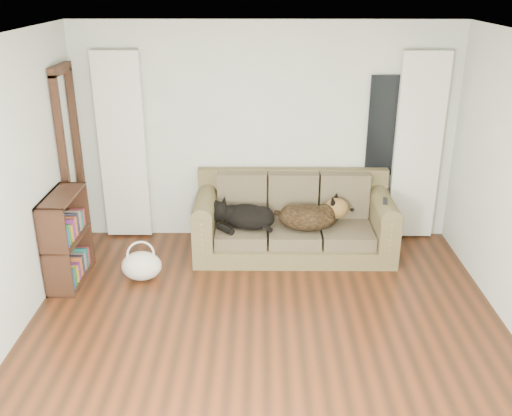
{
  "coord_description": "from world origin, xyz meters",
  "views": [
    {
      "loc": [
        -0.05,
        -4.1,
        3.04
      ],
      "look_at": [
        -0.11,
        1.6,
        0.71
      ],
      "focal_mm": 40.0,
      "sensor_mm": 36.0,
      "label": 1
    }
  ],
  "objects_px": {
    "dog_shepherd": "(310,216)",
    "bookshelf": "(67,237)",
    "tote_bag": "(142,266)",
    "dog_black_lab": "(245,216)",
    "sofa": "(294,217)"
  },
  "relations": [
    {
      "from": "dog_black_lab",
      "to": "bookshelf",
      "type": "height_order",
      "value": "bookshelf"
    },
    {
      "from": "sofa",
      "to": "dog_shepherd",
      "type": "xyz_separation_m",
      "value": [
        0.18,
        -0.07,
        0.04
      ]
    },
    {
      "from": "tote_bag",
      "to": "bookshelf",
      "type": "height_order",
      "value": "bookshelf"
    },
    {
      "from": "dog_shepherd",
      "to": "bookshelf",
      "type": "height_order",
      "value": "bookshelf"
    },
    {
      "from": "dog_shepherd",
      "to": "bookshelf",
      "type": "bearing_deg",
      "value": 17.63
    },
    {
      "from": "dog_black_lab",
      "to": "tote_bag",
      "type": "xyz_separation_m",
      "value": [
        -1.1,
        -0.61,
        -0.32
      ]
    },
    {
      "from": "sofa",
      "to": "dog_shepherd",
      "type": "bearing_deg",
      "value": -20.87
    },
    {
      "from": "tote_bag",
      "to": "bookshelf",
      "type": "bearing_deg",
      "value": -178.43
    },
    {
      "from": "bookshelf",
      "to": "dog_black_lab",
      "type": "bearing_deg",
      "value": 14.18
    },
    {
      "from": "dog_shepherd",
      "to": "tote_bag",
      "type": "bearing_deg",
      "value": 22.2
    },
    {
      "from": "dog_black_lab",
      "to": "tote_bag",
      "type": "relative_size",
      "value": 1.46
    },
    {
      "from": "dog_black_lab",
      "to": "bookshelf",
      "type": "bearing_deg",
      "value": -138.28
    },
    {
      "from": "bookshelf",
      "to": "dog_shepherd",
      "type": "bearing_deg",
      "value": 8.88
    },
    {
      "from": "sofa",
      "to": "dog_shepherd",
      "type": "distance_m",
      "value": 0.2
    },
    {
      "from": "sofa",
      "to": "dog_shepherd",
      "type": "relative_size",
      "value": 3.35
    }
  ]
}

